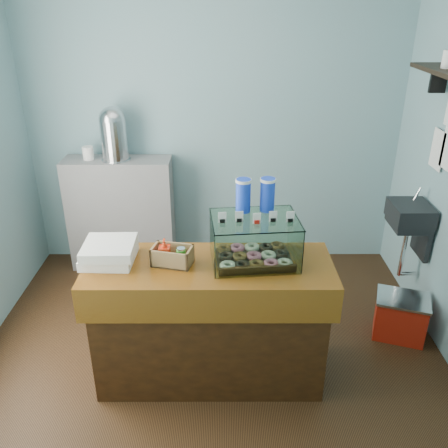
{
  "coord_description": "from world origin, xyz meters",
  "views": [
    {
      "loc": [
        0.09,
        -2.88,
        2.44
      ],
      "look_at": [
        0.1,
        -0.15,
        1.14
      ],
      "focal_mm": 38.0,
      "sensor_mm": 36.0,
      "label": 1
    }
  ],
  "objects_px": {
    "counter": "(210,321)",
    "display_case": "(254,236)",
    "red_cooler": "(400,316)",
    "coffee_urn": "(113,133)"
  },
  "relations": [
    {
      "from": "red_cooler",
      "to": "display_case",
      "type": "bearing_deg",
      "value": -145.33
    },
    {
      "from": "display_case",
      "to": "red_cooler",
      "type": "xyz_separation_m",
      "value": [
        1.2,
        0.35,
        -0.89
      ]
    },
    {
      "from": "display_case",
      "to": "red_cooler",
      "type": "bearing_deg",
      "value": 10.55
    },
    {
      "from": "display_case",
      "to": "red_cooler",
      "type": "height_order",
      "value": "display_case"
    },
    {
      "from": "red_cooler",
      "to": "coffee_urn",
      "type": "bearing_deg",
      "value": 173.11
    },
    {
      "from": "counter",
      "to": "display_case",
      "type": "xyz_separation_m",
      "value": [
        0.29,
        0.08,
        0.61
      ]
    },
    {
      "from": "counter",
      "to": "coffee_urn",
      "type": "distance_m",
      "value": 2.01
    },
    {
      "from": "counter",
      "to": "display_case",
      "type": "distance_m",
      "value": 0.68
    },
    {
      "from": "counter",
      "to": "display_case",
      "type": "height_order",
      "value": "display_case"
    },
    {
      "from": "display_case",
      "to": "counter",
      "type": "bearing_deg",
      "value": -170.35
    }
  ]
}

